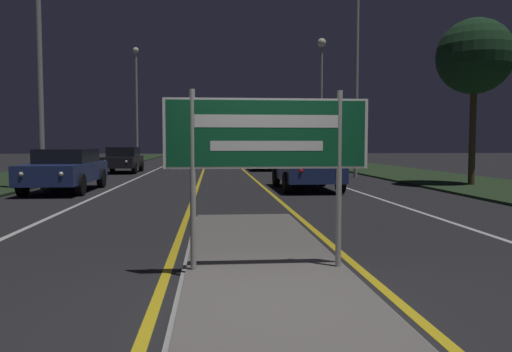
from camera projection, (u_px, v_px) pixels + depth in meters
name	position (u px, v px, depth m)	size (l,w,h in m)	color
ground_plane	(284.00, 318.00, 4.60)	(160.00, 160.00, 0.00)	#232326
median_island	(267.00, 273.00, 6.06)	(2.07, 9.37, 0.10)	#999993
verge_left	(26.00, 177.00, 23.66)	(5.00, 100.00, 0.08)	#23381E
verge_right	(413.00, 175.00, 25.29)	(5.00, 100.00, 0.08)	#23381E
centre_line_yellow_left	(203.00, 171.00, 29.35)	(0.12, 70.00, 0.01)	gold
centre_line_yellow_right	(245.00, 171.00, 29.56)	(0.12, 70.00, 0.01)	gold
lane_line_white_left	(152.00, 171.00, 29.09)	(0.12, 70.00, 0.01)	silver
lane_line_white_right	(294.00, 171.00, 29.81)	(0.12, 70.00, 0.01)	silver
edge_line_white_left	(99.00, 172.00, 28.83)	(0.10, 70.00, 0.01)	silver
edge_line_white_right	(343.00, 170.00, 30.07)	(0.10, 70.00, 0.01)	silver
highway_sign	(267.00, 141.00, 5.95)	(2.45, 0.07, 2.15)	#9E9E99
streetlight_left_near	(38.00, 2.00, 15.97)	(0.63, 0.63, 8.68)	#9E9E99
streetlight_left_far	(136.00, 95.00, 36.58)	(0.45, 0.45, 8.65)	#9E9E99
streetlight_right_near	(357.00, 45.00, 23.53)	(0.51, 0.51, 9.99)	#9E9E99
streetlight_right_far	(321.00, 80.00, 32.81)	(0.57, 0.57, 8.52)	#9E9E99
car_receding_0	(306.00, 167.00, 17.52)	(1.99, 4.52, 1.46)	navy
car_receding_1	(265.00, 158.00, 30.69)	(1.91, 4.73, 1.34)	#B7B7BC
car_receding_2	(290.00, 154.00, 43.79)	(2.00, 4.50, 1.40)	navy
car_approaching_0	(66.00, 169.00, 16.85)	(1.95, 4.81, 1.43)	navy
car_approaching_1	(123.00, 159.00, 27.85)	(1.87, 4.18, 1.43)	black
roadside_palm_right	(475.00, 57.00, 18.43)	(2.78, 2.78, 6.15)	#4C3823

